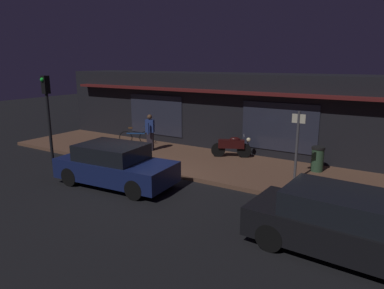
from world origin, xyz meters
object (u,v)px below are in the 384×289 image
object	(u,v)px
parked_car_near	(115,165)
bicycle_parked	(136,137)
person_photographer	(150,132)
trash_bin	(317,159)
sign_post	(297,142)
parked_car_far	(342,223)
motorcycle	(232,146)
traffic_light_pole	(47,104)

from	to	relation	value
parked_car_near	bicycle_parked	bearing A→B (deg)	123.36
person_photographer	parked_car_near	distance (m)	4.27
person_photographer	trash_bin	bearing A→B (deg)	6.42
person_photographer	sign_post	world-z (taller)	sign_post
person_photographer	parked_car_far	distance (m)	10.04
sign_post	trash_bin	distance (m)	1.80
motorcycle	traffic_light_pole	world-z (taller)	traffic_light_pole
parked_car_far	person_photographer	bearing A→B (deg)	152.84
sign_post	parked_car_near	xyz separation A→B (m)	(-5.23, -3.25, -0.81)
trash_bin	parked_car_far	distance (m)	5.65
motorcycle	sign_post	xyz separation A→B (m)	(3.15, -1.62, 0.86)
motorcycle	parked_car_far	xyz separation A→B (m)	(5.24, -5.50, 0.06)
bicycle_parked	person_photographer	bearing A→B (deg)	-22.94
traffic_light_pole	parked_car_near	world-z (taller)	traffic_light_pole
bicycle_parked	person_photographer	world-z (taller)	person_photographer
trash_bin	parked_car_near	size ratio (longest dim) A/B	0.22
bicycle_parked	parked_car_near	distance (m)	5.42
motorcycle	person_photographer	bearing A→B (deg)	-165.93
parked_car_near	parked_car_far	size ratio (longest dim) A/B	1.01
bicycle_parked	sign_post	world-z (taller)	sign_post
bicycle_parked	traffic_light_pole	distance (m)	4.62
bicycle_parked	trash_bin	xyz separation A→B (m)	(8.61, 0.23, 0.11)
bicycle_parked	parked_car_near	xyz separation A→B (m)	(2.98, -4.52, 0.20)
trash_bin	parked_car_far	world-z (taller)	parked_car_far
traffic_light_pole	person_photographer	bearing A→B (deg)	55.72
trash_bin	traffic_light_pole	distance (m)	10.68
sign_post	traffic_light_pole	world-z (taller)	traffic_light_pole
parked_car_near	motorcycle	bearing A→B (deg)	66.81
person_photographer	parked_car_near	xyz separation A→B (m)	(1.60, -3.94, -0.32)
sign_post	parked_car_far	xyz separation A→B (m)	(2.09, -3.88, -0.81)
parked_car_near	trash_bin	bearing A→B (deg)	40.20
trash_bin	traffic_light_pole	world-z (taller)	traffic_light_pole
motorcycle	trash_bin	xyz separation A→B (m)	(3.54, -0.11, -0.03)
parked_car_near	traffic_light_pole	bearing A→B (deg)	173.40
sign_post	parked_car_near	world-z (taller)	sign_post
bicycle_parked	parked_car_near	size ratio (longest dim) A/B	0.35
trash_bin	bicycle_parked	bearing A→B (deg)	-178.46
traffic_light_pole	bicycle_parked	bearing A→B (deg)	76.23
person_photographer	traffic_light_pole	world-z (taller)	traffic_light_pole
traffic_light_pole	parked_car_far	world-z (taller)	traffic_light_pole
parked_car_far	sign_post	bearing A→B (deg)	118.32
person_photographer	parked_car_far	world-z (taller)	person_photographer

